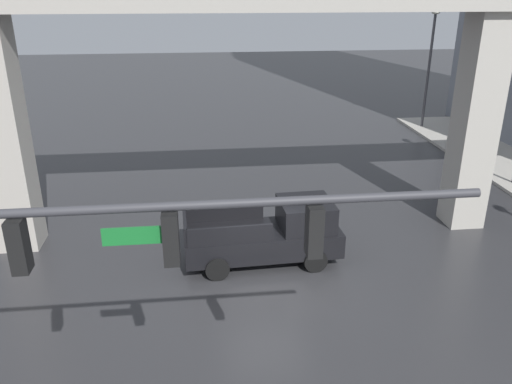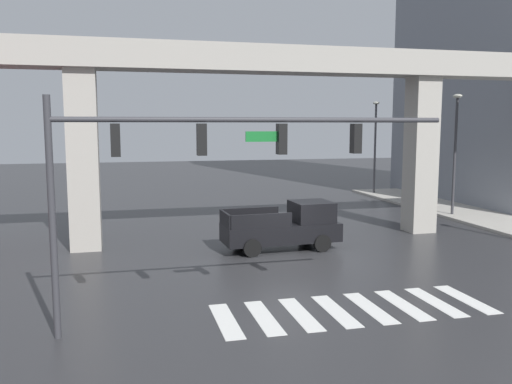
% 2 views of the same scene
% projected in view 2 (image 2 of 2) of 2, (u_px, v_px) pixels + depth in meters
% --- Properties ---
extents(ground_plane, '(120.00, 120.00, 0.00)m').
position_uv_depth(ground_plane, '(290.00, 259.00, 21.81)').
color(ground_plane, '#2D2D30').
extents(crosswalk_stripes, '(8.25, 2.80, 0.01)m').
position_uv_depth(crosswalk_stripes, '(353.00, 309.00, 15.88)').
color(crosswalk_stripes, silver).
rests_on(crosswalk_stripes, ground).
extents(elevated_overpass, '(50.50, 1.88, 9.04)m').
position_uv_depth(elevated_overpass, '(265.00, 79.00, 24.63)').
color(elevated_overpass, '#ADA89E').
rests_on(elevated_overpass, ground).
extents(pickup_truck, '(5.18, 2.27, 2.08)m').
position_uv_depth(pickup_truck, '(287.00, 227.00, 23.49)').
color(pickup_truck, black).
rests_on(pickup_truck, ground).
extents(traffic_signal_mast, '(10.89, 0.32, 6.20)m').
position_uv_depth(traffic_signal_mast, '(197.00, 155.00, 14.07)').
color(traffic_signal_mast, '#38383D').
rests_on(traffic_signal_mast, ground).
extents(street_lamp_mid_block, '(0.44, 0.70, 7.24)m').
position_uv_depth(street_lamp_mid_block, '(455.00, 140.00, 31.38)').
color(street_lamp_mid_block, '#38383D').
rests_on(street_lamp_mid_block, ground).
extents(street_lamp_far_north, '(0.44, 0.70, 7.24)m').
position_uv_depth(street_lamp_far_north, '(375.00, 136.00, 41.30)').
color(street_lamp_far_north, '#38383D').
rests_on(street_lamp_far_north, ground).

